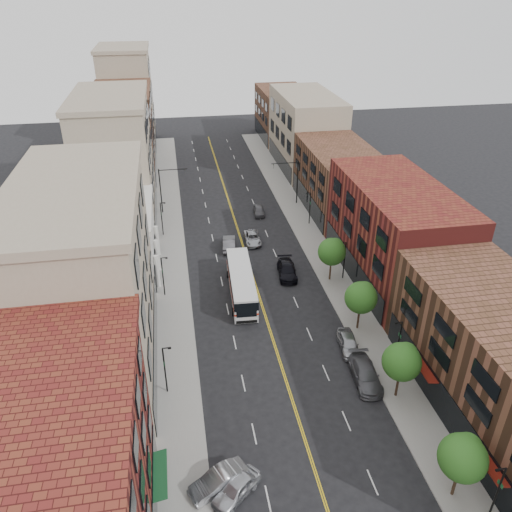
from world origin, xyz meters
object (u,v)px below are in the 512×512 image
car_lane_behind (229,243)px  car_lane_c (259,210)px  car_lane_a (287,270)px  car_angle_a (236,489)px  car_angle_b (219,480)px  car_parked_far (348,343)px  car_lane_b (252,238)px  city_bus (241,282)px  car_parked_mid (365,374)px

car_lane_behind → car_lane_c: 12.12m
car_lane_a → car_angle_a: bearing=-104.1°
car_angle_b → car_parked_far: 19.84m
car_angle_b → car_lane_a: car_lane_a is taller
car_lane_c → car_lane_b: bearing=-101.2°
car_lane_a → car_lane_c: (-0.24, 18.86, -0.09)m
car_angle_b → car_lane_behind: bearing=146.2°
city_bus → car_angle_b: size_ratio=2.65×
car_parked_far → car_angle_a: bearing=-127.4°
car_lane_behind → car_lane_a: size_ratio=0.89×
car_lane_b → car_parked_far: bearing=-74.8°
city_bus → car_parked_mid: (9.26, -16.32, -0.99)m
car_angle_a → car_angle_b: car_angle_b is taller
car_parked_far → car_parked_mid: bearing=-83.7°
car_parked_mid → car_lane_a: (-2.96, 19.65, -0.03)m
city_bus → car_lane_a: size_ratio=2.25×
car_lane_a → car_lane_c: car_lane_a is taller
car_lane_c → car_lane_a: bearing=-85.0°
car_angle_b → car_lane_b: 39.11m
car_lane_a → car_lane_c: size_ratio=1.33×
car_angle_a → city_bus: bearing=130.1°
car_lane_b → car_lane_behind: bearing=-157.9°
car_angle_b → car_parked_mid: size_ratio=0.82×
car_parked_mid → car_lane_behind: 29.52m
car_lane_c → car_angle_b: bearing=-99.3°
car_parked_far → car_lane_a: (-2.92, 15.02, 0.02)m
car_parked_far → car_lane_b: 25.33m
city_bus → car_parked_far: (9.22, -11.69, -1.04)m
car_angle_a → car_lane_b: size_ratio=0.88×
car_lane_a → car_parked_far: bearing=-73.3°
car_lane_b → car_lane_c: size_ratio=1.18×
city_bus → car_lane_b: bearing=77.8°
car_lane_b → car_angle_a: bearing=-99.1°
car_lane_behind → car_parked_far: bearing=118.3°
car_parked_far → car_lane_a: bearing=106.9°
city_bus → car_parked_mid: size_ratio=2.18×
car_parked_mid → car_lane_c: (-3.20, 38.51, -0.12)m
car_lane_b → car_lane_c: bearing=76.6°
car_parked_mid → car_lane_b: car_parked_mid is taller
car_angle_a → car_lane_c: bearing=127.3°
car_lane_behind → car_lane_b: bearing=-153.2°
car_angle_b → car_lane_a: size_ratio=0.85×
car_lane_c → car_parked_far: bearing=-80.4°
car_parked_mid → car_lane_b: 29.86m
car_parked_mid → car_lane_a: bearing=103.1°
city_bus → car_lane_c: 23.04m
car_parked_far → car_lane_behind: car_lane_behind is taller
car_angle_a → car_lane_b: car_angle_a is taller
car_angle_a → car_parked_mid: (13.47, 9.65, 0.09)m
car_parked_mid → car_lane_b: (-5.75, 29.30, -0.14)m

